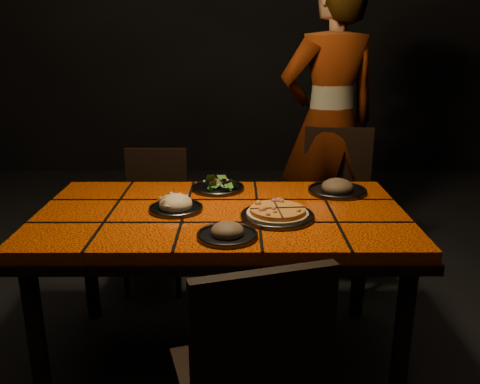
{
  "coord_description": "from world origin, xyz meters",
  "views": [
    {
      "loc": [
        0.08,
        -2.1,
        1.49
      ],
      "look_at": [
        0.08,
        0.05,
        0.82
      ],
      "focal_mm": 38.0,
      "sensor_mm": 36.0,
      "label": 1
    }
  ],
  "objects_px": {
    "chair_far_right": "(336,194)",
    "diner": "(329,124)",
    "dining_table": "(222,227)",
    "chair_near": "(252,374)",
    "plate_pizza": "(277,214)",
    "plate_pasta": "(176,206)",
    "chair_far_left": "(156,209)"
  },
  "relations": [
    {
      "from": "chair_far_right",
      "to": "diner",
      "type": "height_order",
      "value": "diner"
    },
    {
      "from": "dining_table",
      "to": "chair_near",
      "type": "height_order",
      "value": "chair_near"
    },
    {
      "from": "dining_table",
      "to": "plate_pizza",
      "type": "bearing_deg",
      "value": -22.28
    },
    {
      "from": "chair_near",
      "to": "plate_pizza",
      "type": "distance_m",
      "value": 0.77
    },
    {
      "from": "chair_near",
      "to": "diner",
      "type": "xyz_separation_m",
      "value": [
        0.54,
        1.96,
        0.42
      ]
    },
    {
      "from": "diner",
      "to": "plate_pasta",
      "type": "xyz_separation_m",
      "value": [
        -0.86,
        -1.14,
        -0.17
      ]
    },
    {
      "from": "dining_table",
      "to": "chair_far_right",
      "type": "distance_m",
      "value": 1.15
    },
    {
      "from": "chair_far_right",
      "to": "plate_pasta",
      "type": "height_order",
      "value": "chair_far_right"
    },
    {
      "from": "dining_table",
      "to": "chair_near",
      "type": "distance_m",
      "value": 0.84
    },
    {
      "from": "dining_table",
      "to": "chair_far_left",
      "type": "relative_size",
      "value": 1.95
    },
    {
      "from": "plate_pizza",
      "to": "chair_near",
      "type": "bearing_deg",
      "value": -99.72
    },
    {
      "from": "plate_pasta",
      "to": "chair_far_right",
      "type": "bearing_deg",
      "value": 45.82
    },
    {
      "from": "chair_far_right",
      "to": "chair_far_left",
      "type": "bearing_deg",
      "value": -165.8
    },
    {
      "from": "chair_far_left",
      "to": "chair_far_right",
      "type": "height_order",
      "value": "chair_far_right"
    },
    {
      "from": "chair_far_left",
      "to": "chair_near",
      "type": "bearing_deg",
      "value": -71.1
    },
    {
      "from": "chair_far_left",
      "to": "plate_pasta",
      "type": "relative_size",
      "value": 3.51
    },
    {
      "from": "chair_near",
      "to": "dining_table",
      "type": "bearing_deg",
      "value": -98.57
    },
    {
      "from": "chair_far_right",
      "to": "plate_pizza",
      "type": "bearing_deg",
      "value": -104.96
    },
    {
      "from": "chair_far_left",
      "to": "diner",
      "type": "bearing_deg",
      "value": 17.54
    },
    {
      "from": "dining_table",
      "to": "chair_far_left",
      "type": "distance_m",
      "value": 0.94
    },
    {
      "from": "diner",
      "to": "plate_pizza",
      "type": "height_order",
      "value": "diner"
    },
    {
      "from": "chair_far_left",
      "to": "chair_far_right",
      "type": "relative_size",
      "value": 0.89
    },
    {
      "from": "chair_near",
      "to": "chair_far_right",
      "type": "height_order",
      "value": "chair_far_right"
    },
    {
      "from": "plate_pizza",
      "to": "chair_far_left",
      "type": "bearing_deg",
      "value": 126.38
    },
    {
      "from": "dining_table",
      "to": "plate_pizza",
      "type": "distance_m",
      "value": 0.27
    },
    {
      "from": "chair_far_left",
      "to": "dining_table",
      "type": "bearing_deg",
      "value": -61.68
    },
    {
      "from": "dining_table",
      "to": "chair_near",
      "type": "relative_size",
      "value": 1.79
    },
    {
      "from": "chair_far_right",
      "to": "diner",
      "type": "distance_m",
      "value": 0.47
    },
    {
      "from": "chair_far_left",
      "to": "diner",
      "type": "relative_size",
      "value": 0.44
    },
    {
      "from": "dining_table",
      "to": "diner",
      "type": "height_order",
      "value": "diner"
    },
    {
      "from": "chair_far_left",
      "to": "plate_pizza",
      "type": "xyz_separation_m",
      "value": [
        0.67,
        -0.91,
        0.29
      ]
    },
    {
      "from": "chair_far_right",
      "to": "plate_pasta",
      "type": "xyz_separation_m",
      "value": [
        -0.88,
        -0.91,
        0.23
      ]
    }
  ]
}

